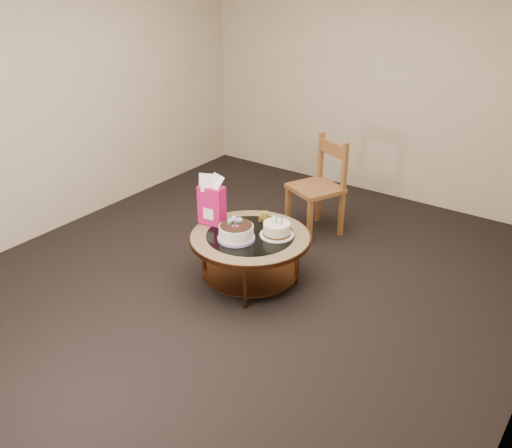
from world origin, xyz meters
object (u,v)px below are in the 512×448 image
Objects in this scene: dining_chair at (319,186)px; coffee_table at (250,243)px; decorated_cake at (236,233)px; gift_bag at (212,200)px; cream_cake at (277,229)px.

coffee_table is at bearing -64.90° from dining_chair.
gift_bag is at bearing 160.71° from decorated_cake.
coffee_table is at bearing 70.50° from decorated_cake.
gift_bag is at bearing -166.48° from cream_cake.
cream_cake is at bearing 31.77° from coffee_table.
decorated_cake is at bearing -131.94° from cream_cake.
gift_bag is 1.27m from dining_chair.
cream_cake reaches higher than coffee_table.
cream_cake is 0.29× the size of dining_chair.
decorated_cake is at bearing -26.04° from gift_bag.
cream_cake is at bearing -54.79° from dining_chair.
decorated_cake is 0.41m from gift_bag.
decorated_cake is 0.34m from cream_cake.
dining_chair is at bearing 90.94° from coffee_table.
cream_cake is (0.19, 0.12, 0.14)m from coffee_table.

